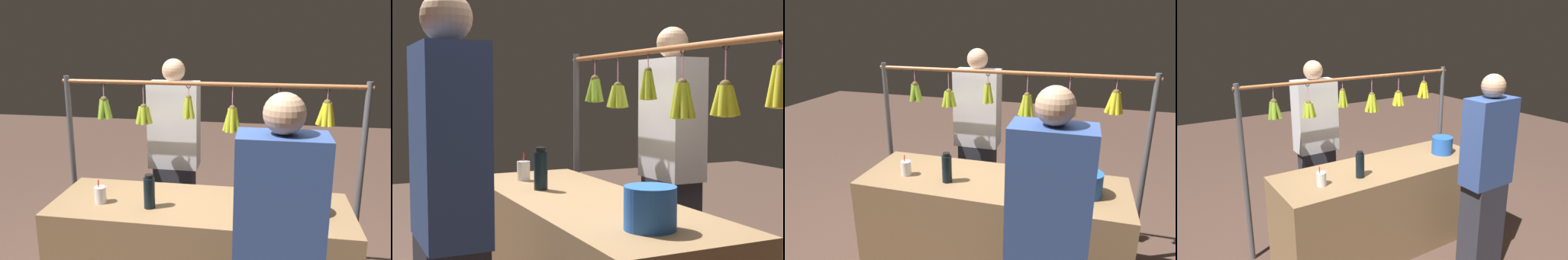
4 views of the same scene
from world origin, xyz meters
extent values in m
cube|color=olive|center=(0.00, 0.00, 0.41)|extent=(2.00, 0.68, 0.82)
cylinder|color=#4C4C51|center=(-1.13, -0.46, 0.81)|extent=(0.04, 0.04, 1.61)
cylinder|color=#4C4C51|center=(1.13, -0.46, 0.81)|extent=(0.04, 0.04, 1.61)
cylinder|color=#9E6038|center=(0.00, -0.46, 1.57)|extent=(2.31, 0.03, 0.03)
torus|color=black|center=(-0.85, -0.46, 1.56)|extent=(0.04, 0.02, 0.04)
cylinder|color=pink|center=(-0.85, -0.46, 1.51)|extent=(0.01, 0.01, 0.10)
sphere|color=brown|center=(-0.85, -0.46, 1.46)|extent=(0.05, 0.05, 0.05)
cylinder|color=gold|center=(-0.82, -0.46, 1.37)|extent=(0.08, 0.04, 0.17)
cylinder|color=gold|center=(-0.84, -0.43, 1.37)|extent=(0.05, 0.07, 0.17)
cylinder|color=gold|center=(-0.86, -0.44, 1.37)|extent=(0.06, 0.07, 0.17)
cylinder|color=gold|center=(-0.88, -0.47, 1.37)|extent=(0.07, 0.04, 0.17)
cylinder|color=gold|center=(-0.87, -0.49, 1.37)|extent=(0.06, 0.07, 0.17)
cylinder|color=gold|center=(-0.83, -0.49, 1.37)|extent=(0.06, 0.07, 0.17)
torus|color=black|center=(-0.51, -0.46, 1.56)|extent=(0.04, 0.01, 0.04)
cylinder|color=pink|center=(-0.51, -0.46, 1.47)|extent=(0.01, 0.01, 0.17)
sphere|color=brown|center=(-0.51, -0.46, 1.38)|extent=(0.05, 0.05, 0.05)
cylinder|color=gold|center=(-0.48, -0.46, 1.31)|extent=(0.07, 0.04, 0.14)
cylinder|color=gold|center=(-0.49, -0.43, 1.31)|extent=(0.06, 0.07, 0.15)
cylinder|color=gold|center=(-0.52, -0.44, 1.31)|extent=(0.06, 0.07, 0.15)
cylinder|color=gold|center=(-0.54, -0.46, 1.31)|extent=(0.08, 0.04, 0.14)
cylinder|color=gold|center=(-0.53, -0.49, 1.31)|extent=(0.06, 0.07, 0.15)
cylinder|color=gold|center=(-0.49, -0.49, 1.31)|extent=(0.06, 0.07, 0.15)
torus|color=black|center=(-0.17, -0.46, 1.56)|extent=(0.04, 0.01, 0.04)
cylinder|color=pink|center=(-0.17, -0.46, 1.48)|extent=(0.01, 0.01, 0.16)
sphere|color=brown|center=(-0.17, -0.46, 1.40)|extent=(0.05, 0.05, 0.05)
cylinder|color=#A7B526|center=(-0.14, -0.47, 1.31)|extent=(0.08, 0.04, 0.18)
cylinder|color=#A7B526|center=(-0.15, -0.44, 1.31)|extent=(0.06, 0.06, 0.19)
cylinder|color=#A7B526|center=(-0.18, -0.43, 1.31)|extent=(0.04, 0.07, 0.18)
cylinder|color=#A7B526|center=(-0.20, -0.45, 1.31)|extent=(0.08, 0.05, 0.19)
cylinder|color=#A7B526|center=(-0.20, -0.48, 1.31)|extent=(0.07, 0.05, 0.19)
cylinder|color=#A7B526|center=(-0.18, -0.49, 1.31)|extent=(0.05, 0.08, 0.18)
cylinder|color=#A7B526|center=(-0.15, -0.49, 1.31)|extent=(0.07, 0.07, 0.19)
torus|color=black|center=(0.16, -0.46, 1.56)|extent=(0.04, 0.01, 0.04)
cylinder|color=pink|center=(0.16, -0.46, 1.51)|extent=(0.01, 0.01, 0.09)
sphere|color=brown|center=(0.16, -0.46, 1.47)|extent=(0.04, 0.04, 0.04)
cylinder|color=#A3B426|center=(0.18, -0.46, 1.39)|extent=(0.05, 0.04, 0.16)
cylinder|color=#A3B426|center=(0.16, -0.44, 1.39)|extent=(0.04, 0.05, 0.17)
cylinder|color=#A3B426|center=(0.14, -0.45, 1.39)|extent=(0.06, 0.05, 0.17)
cylinder|color=#A3B426|center=(0.14, -0.48, 1.39)|extent=(0.06, 0.05, 0.17)
cylinder|color=#A3B426|center=(0.16, -0.48, 1.39)|extent=(0.05, 0.07, 0.17)
torus|color=black|center=(0.51, -0.46, 1.56)|extent=(0.04, 0.01, 0.04)
cylinder|color=pink|center=(0.51, -0.46, 1.47)|extent=(0.01, 0.01, 0.17)
sphere|color=brown|center=(0.51, -0.46, 1.39)|extent=(0.05, 0.05, 0.05)
cylinder|color=#97B027|center=(0.54, -0.46, 1.32)|extent=(0.07, 0.04, 0.14)
cylinder|color=#97B027|center=(0.53, -0.44, 1.32)|extent=(0.06, 0.07, 0.14)
cylinder|color=#97B027|center=(0.50, -0.43, 1.32)|extent=(0.04, 0.07, 0.14)
cylinder|color=#97B027|center=(0.48, -0.45, 1.32)|extent=(0.07, 0.05, 0.14)
cylinder|color=#97B027|center=(0.48, -0.48, 1.32)|extent=(0.06, 0.05, 0.14)
cylinder|color=#97B027|center=(0.50, -0.50, 1.32)|extent=(0.05, 0.07, 0.14)
cylinder|color=#97B027|center=(0.53, -0.49, 1.32)|extent=(0.06, 0.06, 0.14)
torus|color=black|center=(0.83, -0.46, 1.56)|extent=(0.04, 0.02, 0.04)
cylinder|color=pink|center=(0.83, -0.46, 1.49)|extent=(0.01, 0.01, 0.12)
sphere|color=brown|center=(0.83, -0.46, 1.43)|extent=(0.05, 0.05, 0.05)
cylinder|color=#7AA62B|center=(0.85, -0.46, 1.36)|extent=(0.06, 0.04, 0.16)
cylinder|color=#7AA62B|center=(0.84, -0.44, 1.36)|extent=(0.06, 0.08, 0.16)
cylinder|color=#7AA62B|center=(0.80, -0.45, 1.36)|extent=(0.08, 0.06, 0.16)
cylinder|color=#7AA62B|center=(0.81, -0.48, 1.36)|extent=(0.06, 0.06, 0.16)
cylinder|color=#7AA62B|center=(0.83, -0.49, 1.36)|extent=(0.05, 0.06, 0.16)
cylinder|color=black|center=(0.32, 0.11, 0.93)|extent=(0.07, 0.07, 0.21)
cylinder|color=black|center=(0.32, 0.11, 1.04)|extent=(0.05, 0.05, 0.02)
cylinder|color=blue|center=(-0.69, 0.04, 0.91)|extent=(0.21, 0.21, 0.17)
cylinder|color=silver|center=(0.67, 0.09, 0.88)|extent=(0.08, 0.08, 0.11)
cylinder|color=red|center=(0.68, 0.09, 0.90)|extent=(0.01, 0.02, 0.16)
cube|color=#2D2D38|center=(0.33, -0.73, 0.41)|extent=(0.33, 0.22, 0.83)
cube|color=silver|center=(0.33, -0.73, 1.19)|extent=(0.41, 0.22, 0.72)
sphere|color=tan|center=(0.33, -0.73, 1.64)|extent=(0.19, 0.19, 0.19)
cube|color=#334C8C|center=(-0.49, 0.76, 1.17)|extent=(0.41, 0.22, 0.71)
sphere|color=tan|center=(-0.49, 0.76, 1.62)|extent=(0.19, 0.19, 0.19)
camera|label=1|loc=(-0.39, 2.52, 1.98)|focal=37.53mm
camera|label=2|loc=(-2.54, 1.17, 1.36)|focal=52.26mm
camera|label=3|loc=(-0.59, 2.34, 2.00)|focal=32.26mm
camera|label=4|loc=(1.83, 2.62, 2.08)|focal=34.32mm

